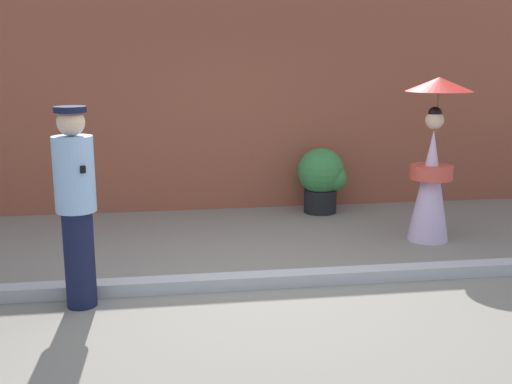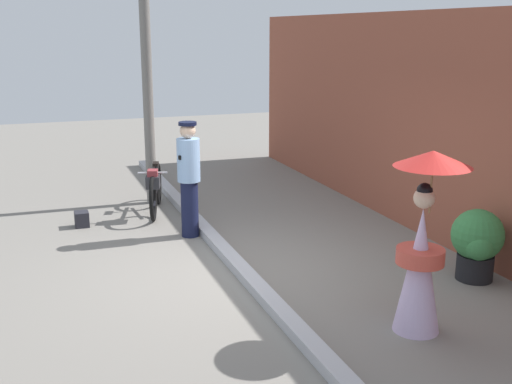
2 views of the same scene
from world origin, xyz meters
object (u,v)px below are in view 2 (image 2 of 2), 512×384
Objects in this scene: person_with_parasol at (422,245)px; utility_pole at (147,68)px; potted_plant_by_door at (477,242)px; bicycle_near_officer at (155,188)px; backpack_on_pavement at (81,219)px; person_officer at (189,176)px.

utility_pole reaches higher than person_with_parasol.
utility_pole reaches higher than potted_plant_by_door.
backpack_on_pavement is at bearing -73.94° from bicycle_near_officer.
utility_pole is at bearing -148.24° from potted_plant_by_door.
utility_pole is (-2.09, -0.18, 1.47)m from person_officer.
potted_plant_by_door reaches higher than backpack_on_pavement.
person_officer is 0.36× the size of utility_pole.
person_officer is 2.00m from backpack_on_pavement.
person_officer is 1.92× the size of potted_plant_by_door.
potted_plant_by_door is at bearing 36.25° from bicycle_near_officer.
backpack_on_pavement is (-4.88, -2.96, -0.81)m from person_with_parasol.
person_with_parasol is (3.84, 1.45, 0.01)m from person_officer.
person_with_parasol is 0.40× the size of utility_pole.
utility_pole is at bearing 128.34° from backpack_on_pavement.
person_officer is 4.14m from potted_plant_by_door.
bicycle_near_officer is 1.93× the size of potted_plant_by_door.
person_officer is at bearing -159.23° from person_with_parasol.
utility_pole is at bearing -164.58° from person_with_parasol.
person_with_parasol reaches higher than backpack_on_pavement.
bicycle_near_officer is at bearing -143.75° from potted_plant_by_door.
backpack_on_pavement is at bearing -131.74° from potted_plant_by_door.
potted_plant_by_door reaches higher than bicycle_near_officer.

